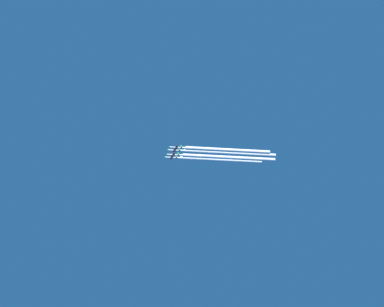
% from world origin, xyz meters
% --- Properties ---
extents(jet_far_left, '(8.68, 12.65, 3.04)m').
position_xyz_m(jet_far_left, '(-13.34, 0.04, 259.53)').
color(jet_far_left, silver).
extents(jet_inner_left, '(8.68, 12.65, 3.04)m').
position_xyz_m(jet_inner_left, '(-5.01, 0.49, 259.93)').
color(jet_inner_left, silver).
extents(jet_center, '(8.68, 12.65, 3.04)m').
position_xyz_m(jet_center, '(5.05, 0.10, 259.40)').
color(jet_center, silver).
extents(jet_inner_right, '(8.68, 12.65, 3.04)m').
position_xyz_m(jet_inner_right, '(13.08, 0.75, 259.61)').
color(jet_inner_right, silver).
extents(smoke_trail_far_left, '(3.20, 76.86, 3.20)m').
position_xyz_m(smoke_trail_far_left, '(-13.34, -44.14, 259.50)').
color(smoke_trail_far_left, white).
extents(smoke_trail_inner_left, '(3.20, 84.50, 3.20)m').
position_xyz_m(smoke_trail_inner_left, '(-5.01, -47.50, 259.90)').
color(smoke_trail_inner_left, white).
extents(smoke_trail_center, '(3.20, 86.10, 3.20)m').
position_xyz_m(smoke_trail_center, '(5.05, -48.70, 259.37)').
color(smoke_trail_center, white).
extents(smoke_trail_inner_right, '(3.20, 76.42, 3.20)m').
position_xyz_m(smoke_trail_inner_right, '(13.08, -43.21, 259.58)').
color(smoke_trail_inner_right, white).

